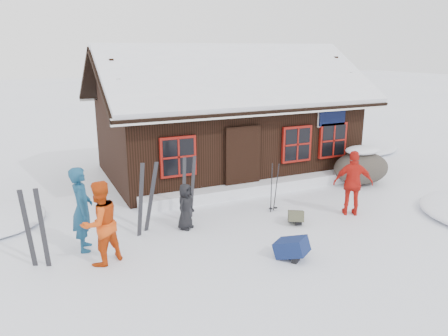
{
  "coord_description": "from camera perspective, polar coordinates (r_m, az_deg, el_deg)",
  "views": [
    {
      "loc": [
        -4.84,
        -8.73,
        4.25
      ],
      "look_at": [
        -0.37,
        1.0,
        1.3
      ],
      "focal_mm": 35.0,
      "sensor_mm": 36.0,
      "label": 1
    }
  ],
  "objects": [
    {
      "name": "boulder",
      "position": [
        14.72,
        17.46,
        0.15
      ],
      "size": [
        1.88,
        1.41,
        1.11
      ],
      "color": "#454037",
      "rests_on": "ground"
    },
    {
      "name": "skier_orange_right",
      "position": [
        11.81,
        16.51,
        -1.92
      ],
      "size": [
        1.08,
        0.87,
        1.72
      ],
      "primitive_type": "imported",
      "rotation": [
        0.0,
        0.0,
        2.61
      ],
      "color": "red",
      "rests_on": "ground"
    },
    {
      "name": "snow_drift",
      "position": [
        13.32,
        5.05,
        -2.47
      ],
      "size": [
        7.6,
        0.6,
        0.35
      ],
      "primitive_type": "cube",
      "color": "white",
      "rests_on": "ground"
    },
    {
      "name": "skier_crouched",
      "position": [
        10.58,
        -5.06,
        -5.03
      ],
      "size": [
        0.66,
        0.64,
        1.14
      ],
      "primitive_type": "imported",
      "rotation": [
        0.0,
        0.0,
        0.71
      ],
      "color": "black",
      "rests_on": "ground"
    },
    {
      "name": "skier_orange_left",
      "position": [
        9.13,
        -15.87,
        -6.94
      ],
      "size": [
        1.05,
        0.97,
        1.75
      ],
      "primitive_type": "imported",
      "rotation": [
        0.0,
        0.0,
        3.6
      ],
      "color": "#CD430E",
      "rests_on": "ground"
    },
    {
      "name": "ski_pair_right",
      "position": [
        11.12,
        -4.68,
        -2.78
      ],
      "size": [
        0.48,
        0.21,
        1.69
      ],
      "rotation": [
        0.0,
        0.0,
        0.36
      ],
      "color": "black",
      "rests_on": "ground"
    },
    {
      "name": "ski_poles",
      "position": [
        11.7,
        6.52,
        -2.65
      ],
      "size": [
        0.24,
        0.12,
        1.37
      ],
      "color": "black",
      "rests_on": "ground"
    },
    {
      "name": "snow_mounds",
      "position": [
        13.13,
        6.44,
        -3.58
      ],
      "size": [
        20.6,
        13.2,
        0.48
      ],
      "color": "white",
      "rests_on": "ground"
    },
    {
      "name": "backpack_blue",
      "position": [
        9.35,
        8.8,
        -10.67
      ],
      "size": [
        0.74,
        0.78,
        0.34
      ],
      "primitive_type": "cube",
      "rotation": [
        0.0,
        0.0,
        0.6
      ],
      "color": "#111F4C",
      "rests_on": "ground"
    },
    {
      "name": "ground",
      "position": [
        10.85,
        3.99,
        -7.7
      ],
      "size": [
        120.0,
        120.0,
        0.0
      ],
      "primitive_type": "plane",
      "color": "white",
      "rests_on": "ground"
    },
    {
      "name": "ski_pair_mid",
      "position": [
        9.45,
        -23.44,
        -7.39
      ],
      "size": [
        0.46,
        0.19,
        1.69
      ],
      "rotation": [
        0.0,
        0.0,
        -0.32
      ],
      "color": "black",
      "rests_on": "ground"
    },
    {
      "name": "skier_teal",
      "position": [
        9.83,
        -18.04,
        -5.12
      ],
      "size": [
        0.54,
        0.73,
        1.86
      ],
      "primitive_type": "imported",
      "rotation": [
        0.0,
        0.0,
        1.43
      ],
      "color": "navy",
      "rests_on": "ground"
    },
    {
      "name": "mountain_hut",
      "position": [
        15.34,
        0.12,
        5.36
      ],
      "size": [
        8.9,
        6.09,
        4.42
      ],
      "color": "black",
      "rests_on": "ground"
    },
    {
      "name": "ski_pair_left",
      "position": [
        10.44,
        -10.15,
        -3.98
      ],
      "size": [
        0.65,
        0.29,
        1.74
      ],
      "rotation": [
        0.0,
        0.0,
        0.33
      ],
      "color": "black",
      "rests_on": "ground"
    },
    {
      "name": "backpack_olive",
      "position": [
        11.13,
        9.35,
        -6.52
      ],
      "size": [
        0.56,
        0.61,
        0.27
      ],
      "primitive_type": "cube",
      "rotation": [
        0.0,
        0.0,
        -0.52
      ],
      "color": "#4A4A35",
      "rests_on": "ground"
    }
  ]
}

